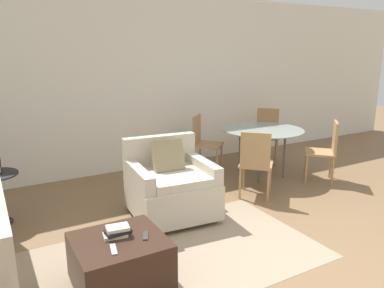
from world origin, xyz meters
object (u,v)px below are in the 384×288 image
at_px(dining_chair_near_left, 256,160).
at_px(dining_table, 263,134).
at_px(ottoman, 120,261).
at_px(tv_remote_primary, 146,236).
at_px(dining_chair_far_right, 267,131).
at_px(dining_chair_near_right, 327,147).
at_px(tv_remote_secondary, 114,249).
at_px(dining_chair_far_left, 203,139).
at_px(book_stack, 117,231).
at_px(armchair, 171,186).

bearing_deg(dining_chair_near_left, dining_table, 45.00).
bearing_deg(ottoman, tv_remote_primary, -16.30).
bearing_deg(dining_chair_far_right, ottoman, -146.69).
height_order(dining_chair_near_right, dining_chair_far_right, same).
height_order(tv_remote_secondary, dining_chair_far_right, dining_chair_far_right).
bearing_deg(dining_chair_near_right, ottoman, -164.37).
relative_size(dining_table, dining_chair_far_right, 1.36).
bearing_deg(dining_chair_far_right, dining_chair_far_left, 180.00).
xyz_separation_m(book_stack, dining_chair_far_left, (2.17, 2.24, 0.04)).
xyz_separation_m(armchair, dining_chair_near_left, (1.20, -0.06, 0.16)).
xyz_separation_m(armchair, ottoman, (-0.97, -1.03, -0.13)).
height_order(ottoman, dining_chair_far_right, dining_chair_far_right).
bearing_deg(dining_chair_near_left, dining_chair_near_right, 0.00).
xyz_separation_m(ottoman, book_stack, (0.00, 0.05, 0.24)).
distance_m(dining_chair_near_left, dining_chair_far_right, 1.86).
relative_size(dining_chair_near_right, dining_chair_far_right, 1.00).
relative_size(ottoman, book_stack, 3.17).
relative_size(book_stack, dining_chair_far_right, 0.25).
relative_size(ottoman, dining_table, 0.58).
bearing_deg(ottoman, armchair, 46.73).
bearing_deg(dining_chair_far_right, dining_chair_near_left, -135.00).
bearing_deg(dining_table, dining_chair_near_left, -135.00).
bearing_deg(dining_chair_far_left, dining_chair_far_right, 0.00).
height_order(dining_table, dining_chair_far_right, dining_chair_far_right).
height_order(dining_table, dining_chair_near_right, dining_chair_near_right).
bearing_deg(dining_table, dining_chair_far_right, 45.00).
xyz_separation_m(tv_remote_secondary, dining_chair_near_left, (2.26, 1.12, 0.08)).
bearing_deg(dining_chair_far_right, armchair, -153.40).
height_order(tv_remote_secondary, dining_table, dining_table).
bearing_deg(ottoman, book_stack, 85.55).
height_order(dining_chair_near_left, dining_chair_near_right, same).
height_order(tv_remote_primary, dining_chair_near_right, dining_chair_near_right).
bearing_deg(armchair, dining_chair_far_right, 26.60).
distance_m(tv_remote_primary, dining_chair_far_left, 3.07).
xyz_separation_m(dining_chair_near_left, dining_chair_near_right, (1.32, 0.00, 0.00)).
bearing_deg(dining_chair_far_right, dining_chair_near_right, -90.00).
relative_size(ottoman, dining_chair_far_right, 0.79).
relative_size(armchair, dining_chair_near_left, 1.08).
relative_size(dining_table, dining_chair_far_left, 1.36).
distance_m(tv_remote_primary, dining_chair_near_right, 3.44).
relative_size(armchair, ottoman, 1.36).
distance_m(book_stack, tv_remote_primary, 0.23).
bearing_deg(dining_chair_far_left, dining_table, -45.00).
relative_size(tv_remote_secondary, dining_chair_far_left, 0.18).
height_order(ottoman, book_stack, book_stack).
height_order(armchair, dining_chair_far_left, dining_chair_far_left).
distance_m(ottoman, dining_chair_near_left, 2.40).
height_order(tv_remote_secondary, dining_chair_near_left, dining_chair_near_left).
bearing_deg(armchair, dining_chair_near_right, -1.27).
height_order(dining_chair_near_right, dining_chair_far_left, same).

